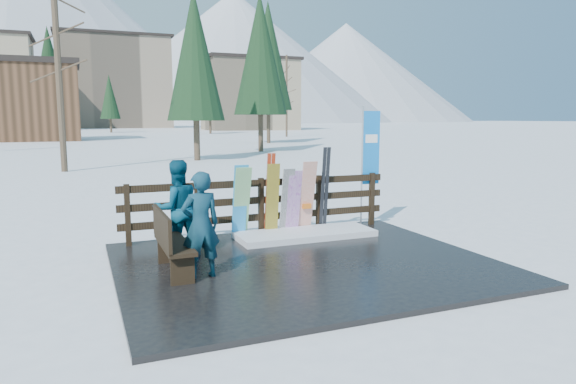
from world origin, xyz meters
name	(u,v)px	position (x,y,z in m)	size (l,w,h in m)	color
ground	(305,266)	(0.00, 0.00, 0.00)	(700.00, 700.00, 0.00)	white
deck	(305,264)	(0.00, 0.00, 0.04)	(6.00, 5.00, 0.08)	black
fence	(261,202)	(0.00, 2.20, 0.74)	(5.60, 0.10, 1.15)	black
snow_patch	(305,234)	(0.72, 1.60, 0.14)	(2.75, 1.00, 0.12)	white
bench	(170,240)	(-2.17, 0.18, 0.60)	(0.41, 1.50, 0.97)	black
snowboard_0	(240,202)	(-0.51, 1.98, 0.81)	(0.28, 0.03, 1.49)	#2A9BE2
snowboard_1	(242,203)	(-0.48, 1.98, 0.79)	(0.32, 0.03, 1.46)	white
snowboard_2	(272,200)	(0.16, 1.98, 0.81)	(0.26, 0.03, 1.46)	yellow
snowboard_3	(294,202)	(0.62, 1.98, 0.73)	(0.29, 0.03, 1.32)	silver
snowboard_4	(287,201)	(0.48, 1.98, 0.76)	(0.25, 0.03, 1.37)	black
snowboard_5	(307,197)	(0.92, 1.98, 0.82)	(0.31, 0.03, 1.52)	white
ski_pair_a	(270,194)	(0.13, 2.05, 0.91)	(0.17, 0.26, 1.66)	#AD2F15
ski_pair_b	(325,189)	(1.36, 2.05, 0.96)	(0.17, 0.21, 1.75)	black
rental_flag	(369,152)	(2.53, 2.25, 1.69)	(0.45, 0.04, 2.60)	silver
person_front	(201,225)	(-1.77, -0.19, 0.87)	(0.58, 0.38, 1.59)	#124D56
person_back	(177,209)	(-1.89, 1.11, 0.91)	(0.80, 0.63, 1.66)	navy
resort_buildings	(96,84)	(1.03, 115.41, 9.81)	(73.00, 87.60, 22.60)	tan
trees	(143,88)	(3.42, 50.57, 5.69)	(42.10, 68.79, 12.82)	#382B1E
mountains	(58,35)	(-10.50, 328.41, 50.20)	(520.00, 260.00, 120.00)	white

